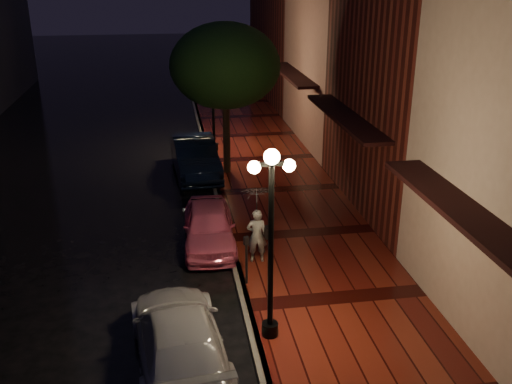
{
  "coord_description": "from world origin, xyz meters",
  "views": [
    {
      "loc": [
        -1.61,
        -15.44,
        7.73
      ],
      "look_at": [
        0.9,
        0.47,
        1.4
      ],
      "focal_mm": 40.0,
      "sensor_mm": 36.0,
      "label": 1
    }
  ],
  "objects_px": {
    "streetlamp_near": "(271,235)",
    "streetlamp_far": "(213,96)",
    "pink_car": "(209,226)",
    "street_tree": "(225,68)",
    "woman_with_umbrella": "(257,214)",
    "silver_car": "(179,338)",
    "navy_car": "(195,157)",
    "parking_meter": "(246,255)"
  },
  "relations": [
    {
      "from": "streetlamp_near",
      "to": "streetlamp_far",
      "type": "distance_m",
      "value": 14.0
    },
    {
      "from": "pink_car",
      "to": "streetlamp_near",
      "type": "bearing_deg",
      "value": -76.84
    },
    {
      "from": "street_tree",
      "to": "woman_with_umbrella",
      "type": "distance_m",
      "value": 8.0
    },
    {
      "from": "streetlamp_far",
      "to": "silver_car",
      "type": "bearing_deg",
      "value": -97.84
    },
    {
      "from": "streetlamp_near",
      "to": "pink_car",
      "type": "relative_size",
      "value": 1.16
    },
    {
      "from": "street_tree",
      "to": "silver_car",
      "type": "bearing_deg",
      "value": -101.11
    },
    {
      "from": "silver_car",
      "to": "navy_car",
      "type": "bearing_deg",
      "value": -100.49
    },
    {
      "from": "streetlamp_far",
      "to": "street_tree",
      "type": "relative_size",
      "value": 0.74
    },
    {
      "from": "woman_with_umbrella",
      "to": "parking_meter",
      "type": "distance_m",
      "value": 1.4
    },
    {
      "from": "pink_car",
      "to": "navy_car",
      "type": "bearing_deg",
      "value": 92.7
    },
    {
      "from": "woman_with_umbrella",
      "to": "street_tree",
      "type": "bearing_deg",
      "value": -84.01
    },
    {
      "from": "streetlamp_near",
      "to": "woman_with_umbrella",
      "type": "xyz_separation_m",
      "value": [
        0.25,
        3.45,
        -1.02
      ]
    },
    {
      "from": "streetlamp_far",
      "to": "woman_with_umbrella",
      "type": "relative_size",
      "value": 2.0
    },
    {
      "from": "streetlamp_far",
      "to": "silver_car",
      "type": "height_order",
      "value": "streetlamp_far"
    },
    {
      "from": "street_tree",
      "to": "parking_meter",
      "type": "relative_size",
      "value": 4.36
    },
    {
      "from": "silver_car",
      "to": "parking_meter",
      "type": "height_order",
      "value": "parking_meter"
    },
    {
      "from": "parking_meter",
      "to": "woman_with_umbrella",
      "type": "bearing_deg",
      "value": 47.6
    },
    {
      "from": "streetlamp_far",
      "to": "parking_meter",
      "type": "xyz_separation_m",
      "value": [
        -0.2,
        -11.71,
        -1.64
      ]
    },
    {
      "from": "silver_car",
      "to": "parking_meter",
      "type": "distance_m",
      "value": 3.32
    },
    {
      "from": "woman_with_umbrella",
      "to": "parking_meter",
      "type": "relative_size",
      "value": 1.62
    },
    {
      "from": "street_tree",
      "to": "parking_meter",
      "type": "xyz_separation_m",
      "value": [
        -0.46,
        -8.71,
        -3.29
      ]
    },
    {
      "from": "streetlamp_near",
      "to": "street_tree",
      "type": "distance_m",
      "value": 11.12
    },
    {
      "from": "street_tree",
      "to": "silver_car",
      "type": "height_order",
      "value": "street_tree"
    },
    {
      "from": "streetlamp_near",
      "to": "navy_car",
      "type": "relative_size",
      "value": 0.94
    },
    {
      "from": "streetlamp_far",
      "to": "woman_with_umbrella",
      "type": "height_order",
      "value": "streetlamp_far"
    },
    {
      "from": "streetlamp_far",
      "to": "navy_car",
      "type": "height_order",
      "value": "streetlamp_far"
    },
    {
      "from": "woman_with_umbrella",
      "to": "pink_car",
      "type": "bearing_deg",
      "value": -44.33
    },
    {
      "from": "navy_car",
      "to": "woman_with_umbrella",
      "type": "relative_size",
      "value": 2.13
    },
    {
      "from": "pink_car",
      "to": "parking_meter",
      "type": "height_order",
      "value": "parking_meter"
    },
    {
      "from": "streetlamp_near",
      "to": "pink_car",
      "type": "xyz_separation_m",
      "value": [
        -0.95,
        4.9,
        -1.97
      ]
    },
    {
      "from": "streetlamp_far",
      "to": "street_tree",
      "type": "xyz_separation_m",
      "value": [
        0.26,
        -3.01,
        1.64
      ]
    },
    {
      "from": "pink_car",
      "to": "navy_car",
      "type": "relative_size",
      "value": 0.81
    },
    {
      "from": "street_tree",
      "to": "pink_car",
      "type": "distance_m",
      "value": 7.18
    },
    {
      "from": "navy_car",
      "to": "woman_with_umbrella",
      "type": "bearing_deg",
      "value": -85.04
    },
    {
      "from": "streetlamp_near",
      "to": "streetlamp_far",
      "type": "bearing_deg",
      "value": 90.0
    },
    {
      "from": "woman_with_umbrella",
      "to": "parking_meter",
      "type": "xyz_separation_m",
      "value": [
        -0.45,
        -1.17,
        -0.62
      ]
    },
    {
      "from": "streetlamp_near",
      "to": "silver_car",
      "type": "distance_m",
      "value": 2.84
    },
    {
      "from": "navy_car",
      "to": "silver_car",
      "type": "relative_size",
      "value": 1.03
    },
    {
      "from": "parking_meter",
      "to": "silver_car",
      "type": "bearing_deg",
      "value": -144.04
    },
    {
      "from": "navy_car",
      "to": "street_tree",
      "type": "bearing_deg",
      "value": -16.15
    },
    {
      "from": "streetlamp_far",
      "to": "navy_car",
      "type": "relative_size",
      "value": 0.94
    },
    {
      "from": "pink_car",
      "to": "navy_car",
      "type": "height_order",
      "value": "navy_car"
    }
  ]
}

